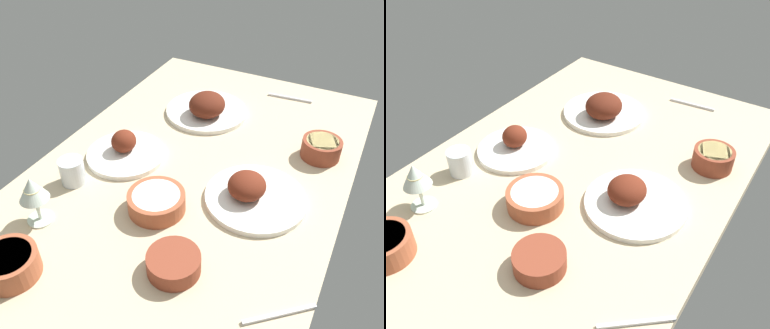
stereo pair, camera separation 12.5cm
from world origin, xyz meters
TOP-DOWN VIEW (x-y plane):
  - dining_table at (0.00, 0.00)cm, footprint 140.00×90.00cm
  - plate_center_main at (-30.62, -9.41)cm, footprint 29.48×29.48cm
  - plate_far_side at (2.92, -22.08)cm, footprint 24.65×24.65cm
  - plate_near_viewer at (4.49, 20.82)cm, footprint 28.24×28.24cm
  - bowl_onions at (35.34, 13.00)cm, footprint 12.79×12.79cm
  - bowl_pasta at (-24.24, 33.14)cm, footprint 12.22×12.22cm
  - bowl_cream at (19.52, -0.86)cm, footprint 15.68×15.68cm
  - wine_glass at (36.72, -26.28)cm, footprint 7.60×7.60cm
  - water_tumbler at (20.49, -28.44)cm, footprint 7.16×7.16cm
  - fork_loose at (-56.35, 14.25)cm, footprint 2.18×16.92cm
  - spoon_loose at (35.72, 38.59)cm, footprint 11.62×13.37cm

SIDE VIEW (x-z plane):
  - dining_table at x=0.00cm, z-range 0.00..4.00cm
  - fork_loose at x=-56.35cm, z-range 4.00..4.80cm
  - spoon_loose at x=35.72cm, z-range 4.00..4.80cm
  - plate_far_side at x=2.92cm, z-range 1.90..10.21cm
  - plate_near_viewer at x=4.49cm, z-range 2.22..10.50cm
  - bowl_onions at x=35.34cm, z-range 4.23..8.97cm
  - bowl_cream at x=19.52cm, z-range 4.24..9.50cm
  - plate_center_main at x=-30.62cm, z-range 2.36..12.06cm
  - bowl_pasta at x=-24.24cm, z-range 4.25..10.39cm
  - water_tumbler at x=20.49cm, z-range 4.00..11.80cm
  - wine_glass at x=36.72cm, z-range 6.93..20.93cm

